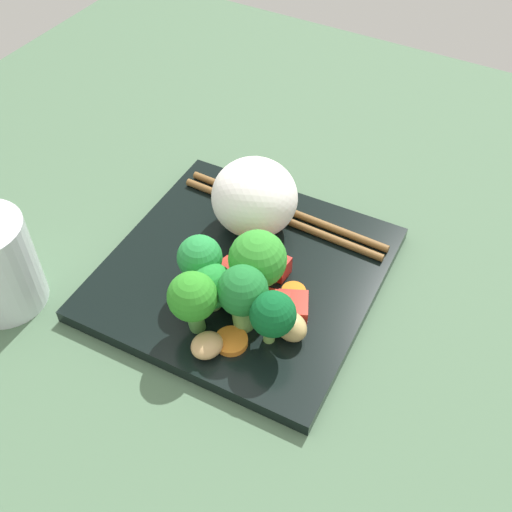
% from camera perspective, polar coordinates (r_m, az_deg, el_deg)
% --- Properties ---
extents(ground_plane, '(1.10, 1.10, 0.02)m').
position_cam_1_polar(ground_plane, '(0.67, -1.19, -2.52)').
color(ground_plane, '#49684C').
extents(square_plate, '(0.28, 0.28, 0.01)m').
position_cam_1_polar(square_plate, '(0.65, -1.21, -1.53)').
color(square_plate, black).
rests_on(square_plate, ground_plane).
extents(rice_mound, '(0.13, 0.13, 0.08)m').
position_cam_1_polar(rice_mound, '(0.66, -0.14, 5.34)').
color(rice_mound, white).
rests_on(rice_mound, square_plate).
extents(broccoli_floret_0, '(0.06, 0.06, 0.08)m').
position_cam_1_polar(broccoli_floret_0, '(0.59, 0.14, -0.37)').
color(broccoli_floret_0, '#76B753').
rests_on(broccoli_floret_0, square_plate).
extents(broccoli_floret_1, '(0.04, 0.04, 0.07)m').
position_cam_1_polar(broccoli_floret_1, '(0.55, 1.53, -5.36)').
color(broccoli_floret_1, '#84BF59').
rests_on(broccoli_floret_1, square_plate).
extents(broccoli_floret_2, '(0.05, 0.05, 0.07)m').
position_cam_1_polar(broccoli_floret_2, '(0.57, -1.24, -3.38)').
color(broccoli_floret_2, '#6DA651').
rests_on(broccoli_floret_2, square_plate).
extents(broccoli_floret_3, '(0.04, 0.04, 0.05)m').
position_cam_1_polar(broccoli_floret_3, '(0.59, -3.79, -2.91)').
color(broccoli_floret_3, '#7EB95B').
rests_on(broccoli_floret_3, square_plate).
extents(broccoli_floret_4, '(0.05, 0.05, 0.07)m').
position_cam_1_polar(broccoli_floret_4, '(0.57, -5.85, -3.79)').
color(broccoli_floret_4, '#519745').
rests_on(broccoli_floret_4, square_plate).
extents(broccoli_floret_5, '(0.04, 0.04, 0.07)m').
position_cam_1_polar(broccoli_floret_5, '(0.60, -5.13, -0.27)').
color(broccoli_floret_5, '#72B85B').
rests_on(broccoli_floret_5, square_plate).
extents(carrot_slice_0, '(0.04, 0.04, 0.01)m').
position_cam_1_polar(carrot_slice_0, '(0.59, -2.27, -7.73)').
color(carrot_slice_0, orange).
rests_on(carrot_slice_0, square_plate).
extents(carrot_slice_1, '(0.03, 0.03, 0.01)m').
position_cam_1_polar(carrot_slice_1, '(0.62, 3.42, -3.34)').
color(carrot_slice_1, orange).
rests_on(carrot_slice_1, square_plate).
extents(carrot_slice_2, '(0.04, 0.04, 0.01)m').
position_cam_1_polar(carrot_slice_2, '(0.64, -1.46, -1.02)').
color(carrot_slice_2, orange).
rests_on(carrot_slice_2, square_plate).
extents(carrot_slice_3, '(0.04, 0.04, 0.01)m').
position_cam_1_polar(carrot_slice_3, '(0.61, -0.57, -4.58)').
color(carrot_slice_3, orange).
rests_on(carrot_slice_3, square_plate).
extents(pepper_chunk_0, '(0.04, 0.03, 0.02)m').
position_cam_1_polar(pepper_chunk_0, '(0.62, -2.38, -2.05)').
color(pepper_chunk_0, red).
rests_on(pepper_chunk_0, square_plate).
extents(pepper_chunk_1, '(0.04, 0.04, 0.02)m').
position_cam_1_polar(pepper_chunk_1, '(0.61, 3.36, -4.61)').
color(pepper_chunk_1, red).
rests_on(pepper_chunk_1, square_plate).
extents(pepper_chunk_2, '(0.03, 0.02, 0.02)m').
position_cam_1_polar(pepper_chunk_2, '(0.64, 1.80, -0.91)').
color(pepper_chunk_2, red).
rests_on(pepper_chunk_2, square_plate).
extents(pepper_chunk_3, '(0.04, 0.04, 0.02)m').
position_cam_1_polar(pepper_chunk_3, '(0.61, 1.41, -4.52)').
color(pepper_chunk_3, red).
rests_on(pepper_chunk_3, square_plate).
extents(chicken_piece_1, '(0.04, 0.04, 0.03)m').
position_cam_1_polar(chicken_piece_1, '(0.59, 3.17, -6.39)').
color(chicken_piece_1, tan).
rests_on(chicken_piece_1, square_plate).
extents(chicken_piece_2, '(0.04, 0.04, 0.02)m').
position_cam_1_polar(chicken_piece_2, '(0.64, -3.61, -1.05)').
color(chicken_piece_2, tan).
rests_on(chicken_piece_2, square_plate).
extents(chicken_piece_3, '(0.03, 0.04, 0.02)m').
position_cam_1_polar(chicken_piece_3, '(0.58, -4.48, -8.08)').
color(chicken_piece_3, tan).
rests_on(chicken_piece_3, square_plate).
extents(chopstick_pair, '(0.25, 0.03, 0.01)m').
position_cam_1_polar(chopstick_pair, '(0.70, 2.71, 3.74)').
color(chopstick_pair, brown).
rests_on(chopstick_pair, square_plate).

